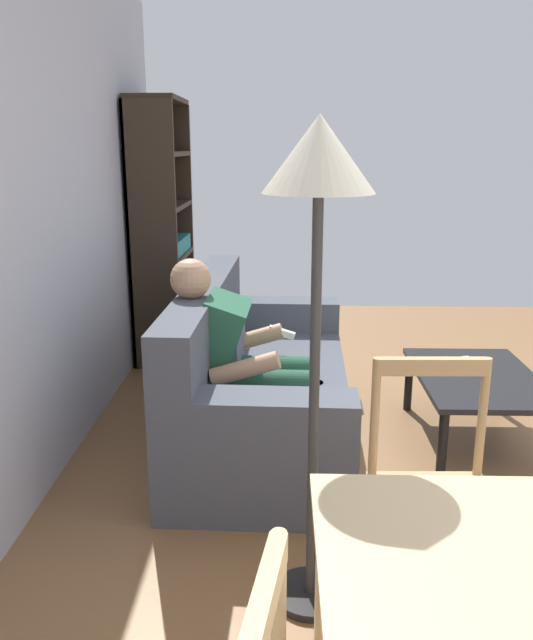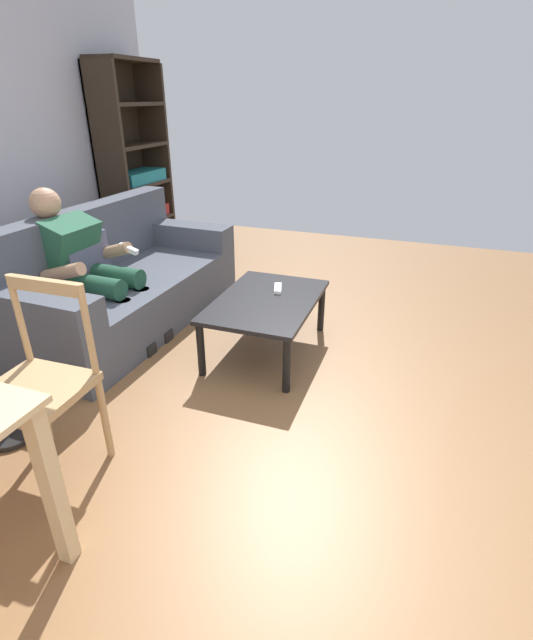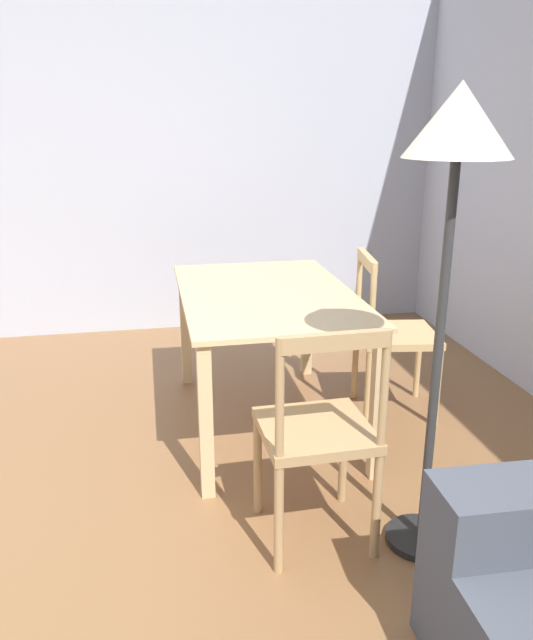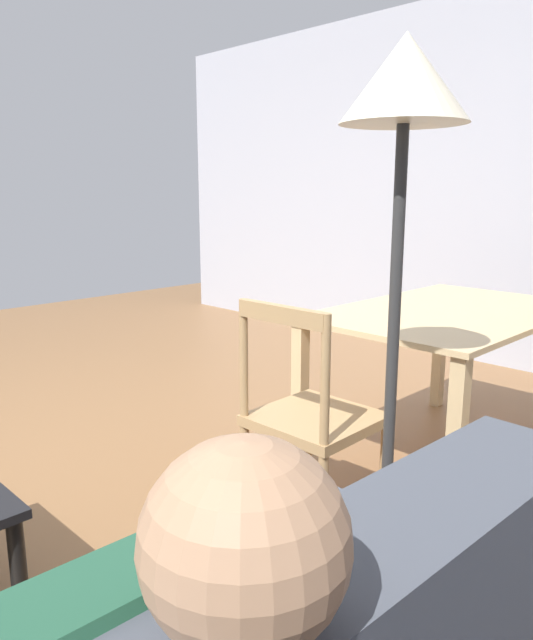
# 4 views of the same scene
# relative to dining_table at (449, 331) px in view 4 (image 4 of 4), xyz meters

# --- Properties ---
(ground_plane) EXTENTS (8.47, 8.47, 0.00)m
(ground_plane) POSITION_rel_dining_table_xyz_m (1.42, -1.20, -0.65)
(ground_plane) COLOR brown
(wall_side) EXTENTS (0.12, 5.85, 2.75)m
(wall_side) POSITION_rel_dining_table_xyz_m (-1.82, -1.20, 0.73)
(wall_side) COLOR #ABB0BE
(wall_side) RESTS_ON ground_plane
(dining_table) EXTENTS (1.38, 0.89, 0.76)m
(dining_table) POSITION_rel_dining_table_xyz_m (0.00, 0.00, 0.00)
(dining_table) COLOR #D1B27F
(dining_table) RESTS_ON ground_plane
(dining_chair_facing_couch) EXTENTS (0.43, 0.43, 0.93)m
(dining_chair_facing_couch) POSITION_rel_dining_table_xyz_m (1.02, 0.00, -0.18)
(dining_chair_facing_couch) COLOR tan
(dining_chair_facing_couch) RESTS_ON ground_plane
(floor_lamp) EXTENTS (0.36, 0.36, 1.73)m
(floor_lamp) POSITION_rel_dining_table_xyz_m (1.13, 0.41, 0.81)
(floor_lamp) COLOR black
(floor_lamp) RESTS_ON ground_plane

